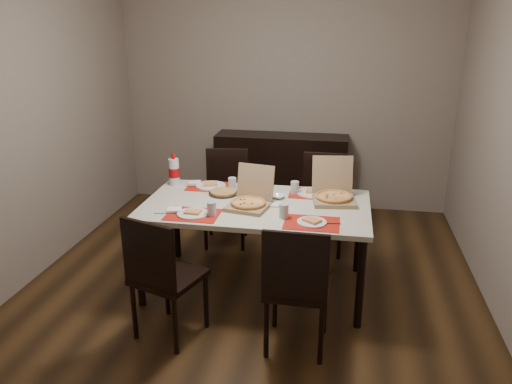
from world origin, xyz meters
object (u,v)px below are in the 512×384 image
sideboard (281,173)px  chair_far_left (226,192)px  chair_near_right (296,284)px  dip_bowl (278,197)px  chair_near_left (162,273)px  chair_far_right (323,198)px  soda_bottle (174,172)px  dining_table (256,212)px  pizza_box_center (250,200)px

sideboard → chair_far_left: (-0.42, -0.96, 0.06)m
chair_near_right → dip_bowl: (-0.26, 0.97, 0.25)m
chair_near_left → chair_far_left: (0.04, 1.71, 0.00)m
chair_near_left → chair_far_left: size_ratio=1.00×
chair_near_left → chair_far_right: 1.99m
chair_far_left → chair_far_right: size_ratio=1.00×
soda_bottle → dining_table: bearing=-23.7°
soda_bottle → sideboard: bearing=62.9°
chair_far_left → soda_bottle: soda_bottle is taller
dining_table → soda_bottle: soda_bottle is taller
sideboard → chair_far_left: chair_far_left is taller
chair_near_right → soda_bottle: (-1.22, 1.15, 0.36)m
chair_far_right → sideboard: bearing=119.5°
chair_near_left → chair_far_right: bearing=59.8°
chair_near_right → pizza_box_center: 0.90m
chair_near_left → chair_near_right: 0.92m
chair_near_right → sideboard: bearing=99.7°
chair_near_right → chair_far_left: same height
chair_near_left → pizza_box_center: size_ratio=2.36×
chair_near_right → soda_bottle: 1.71m
dining_table → chair_near_right: chair_near_right is taller
dining_table → chair_far_right: size_ratio=1.94×
chair_far_right → dip_bowl: bearing=-114.8°
sideboard → dip_bowl: (0.19, -1.68, 0.31)m
dining_table → chair_near_left: bearing=-121.6°
chair_near_right → pizza_box_center: pizza_box_center is taller
chair_near_left → chair_near_right: same height
dining_table → dip_bowl: size_ratio=17.01×
sideboard → dip_bowl: size_ratio=14.17×
dining_table → soda_bottle: (-0.80, 0.35, 0.19)m
chair_far_left → soda_bottle: (-0.34, -0.54, 0.36)m
sideboard → chair_far_right: bearing=-60.5°
chair_far_left → soda_bottle: 0.73m
chair_near_right → pizza_box_center: bearing=121.8°
sideboard → chair_near_right: bearing=-80.3°
dining_table → chair_far_right: (0.50, 0.90, -0.17)m
sideboard → dip_bowl: sideboard is taller
chair_far_left → pizza_box_center: size_ratio=2.36×
dip_bowl → pizza_box_center: bearing=-128.6°
dining_table → soda_bottle: 0.90m
chair_near_left → dip_bowl: size_ratio=8.79×
dip_bowl → sideboard: bearing=96.6°
chair_near_right → pizza_box_center: (-0.45, 0.73, 0.29)m
sideboard → pizza_box_center: pizza_box_center is taller
chair_near_right → chair_far_right: size_ratio=1.00×
chair_near_left → dip_bowl: bearing=56.2°
chair_near_left → dining_table: bearing=58.4°
chair_near_left → chair_near_right: bearing=1.2°
chair_far_right → soda_bottle: bearing=-157.0°
chair_near_right → pizza_box_center: size_ratio=2.36×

